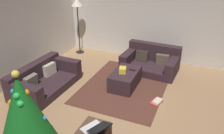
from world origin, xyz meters
TOP-DOWN VIEW (x-y plane):
  - ground_plane at (0.00, 0.00)m, footprint 6.40×6.40m
  - rear_partition at (0.00, 3.14)m, footprint 6.40×0.12m
  - corner_partition at (3.14, 0.00)m, footprint 0.12×6.40m
  - couch_left at (0.17, 2.25)m, footprint 1.79×1.00m
  - couch_right at (2.26, 0.04)m, footprint 1.08×1.60m
  - ottoman at (1.07, 0.41)m, footprint 0.98×0.59m
  - gift_box at (1.01, 0.46)m, footprint 0.25×0.21m
  - tv_remote at (1.21, 0.28)m, footprint 0.06×0.16m
  - christmas_tree at (-1.83, 0.87)m, footprint 1.00×1.00m
  - laptop at (-1.25, 0.07)m, footprint 0.48×0.52m
  - book_stack at (0.63, -0.52)m, footprint 0.34×0.27m
  - corner_lamp at (2.62, 2.64)m, footprint 0.36×0.36m
  - area_rug at (1.07, 0.41)m, footprint 2.60×2.00m

SIDE VIEW (x-z plane):
  - ground_plane at x=0.00m, z-range 0.00..0.00m
  - area_rug at x=1.07m, z-range 0.00..0.01m
  - book_stack at x=0.63m, z-range 0.00..0.07m
  - ottoman at x=1.07m, z-range 0.00..0.41m
  - couch_left at x=0.17m, z-range -0.06..0.56m
  - couch_right at x=2.26m, z-range -0.09..0.63m
  - tv_remote at x=1.21m, z-range 0.41..0.43m
  - gift_box at x=1.01m, z-range 0.41..0.54m
  - laptop at x=-1.25m, z-range 0.49..0.68m
  - christmas_tree at x=-1.83m, z-range 0.09..1.78m
  - rear_partition at x=0.00m, z-range 0.00..2.60m
  - corner_partition at x=3.14m, z-range 0.00..2.60m
  - corner_lamp at x=2.62m, z-range 0.65..2.49m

